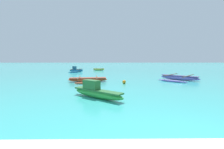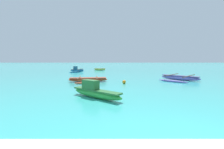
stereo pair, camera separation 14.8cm
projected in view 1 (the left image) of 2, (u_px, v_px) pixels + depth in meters
name	position (u px, v px, depth m)	size (l,w,h in m)	color
moored_boat_0	(96.00, 92.00, 8.22)	(3.05, 2.58, 0.95)	green
moored_boat_1	(76.00, 70.00, 26.15)	(2.33, 3.93, 1.00)	teal
moored_boat_2	(179.00, 78.00, 15.52)	(4.79, 4.87, 0.53)	#8169C9
moored_boat_3	(99.00, 69.00, 30.04)	(2.31, 0.82, 0.40)	#D3E152
moored_boat_4	(88.00, 80.00, 14.34)	(3.79, 3.34, 0.44)	#E9512A
mooring_buoy_0	(124.00, 82.00, 13.13)	(0.32, 0.32, 0.32)	orange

